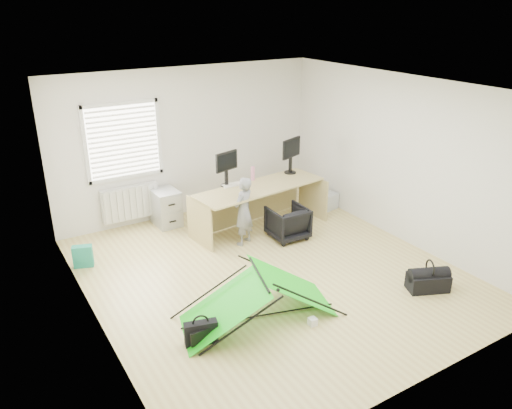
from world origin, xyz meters
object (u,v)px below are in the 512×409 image
storage_crate (322,202)px  duffel_bag (428,282)px  monitor_left (226,173)px  desk (260,208)px  person (244,211)px  thermos (253,173)px  monitor_right (290,160)px  laptop_bag (201,333)px  office_chair (288,223)px  kite (259,296)px  filing_cabinet (166,208)px

storage_crate → duffel_bag: storage_crate is taller
monitor_left → desk: bearing=-50.0°
person → duffel_bag: size_ratio=2.08×
thermos → person: size_ratio=0.22×
desk → monitor_right: (0.85, 0.32, 0.64)m
thermos → laptop_bag: bearing=-131.0°
duffel_bag → monitor_right: bearing=115.0°
person → duffel_bag: person is taller
storage_crate → laptop_bag: 4.51m
monitor_left → person: (-0.05, -0.66, -0.45)m
desk → monitor_right: monitor_right is taller
duffel_bag → storage_crate: bearing=103.0°
duffel_bag → office_chair: bearing=130.4°
thermos → kite: size_ratio=0.12×
desk → kite: size_ratio=1.17×
storage_crate → person: bearing=-166.6°
office_chair → kite: (-1.62, -1.70, 0.03)m
kite → duffel_bag: kite is taller
monitor_left → duffel_bag: size_ratio=0.84×
monitor_left → monitor_right: monitor_right is taller
monitor_right → office_chair: bearing=-147.4°
desk → storage_crate: (1.50, 0.14, -0.25)m
monitor_left → duffel_bag: (1.40, -3.24, -0.90)m
filing_cabinet → monitor_left: (0.85, -0.73, 0.70)m
kite → thermos: bearing=76.3°
storage_crate → office_chair: bearing=-151.9°
monitor_left → duffel_bag: bearing=-82.2°
monitor_left → filing_cabinet: bearing=123.8°
thermos → storage_crate: thermos is taller
filing_cabinet → office_chair: size_ratio=1.05×
monitor_right → storage_crate: size_ratio=0.92×
filing_cabinet → duffel_bag: size_ratio=1.16×
person → thermos: bearing=-157.4°
kite → duffel_bag: (2.34, -0.68, -0.19)m
desk → monitor_right: size_ratio=4.68×
thermos → storage_crate: (1.44, -0.19, -0.77)m
kite → laptop_bag: (-0.86, -0.09, -0.16)m
monitor_left → thermos: (0.53, 0.02, -0.10)m
thermos → person: bearing=-130.8°
laptop_bag → duffel_bag: 3.25m
monitor_left → office_chair: bearing=-67.3°
kite → storage_crate: kite is taller
desk → office_chair: desk is taller
desk → monitor_left: size_ratio=5.05×
filing_cabinet → monitor_left: bearing=-42.3°
monitor_left → thermos: 0.54m
filing_cabinet → laptop_bag: (-0.94, -3.38, -0.18)m
person → storage_crate: bearing=166.9°
filing_cabinet → storage_crate: filing_cabinet is taller
desk → thermos: bearing=72.7°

